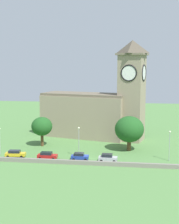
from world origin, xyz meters
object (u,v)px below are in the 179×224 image
at_px(car_yellow, 15,154).
at_px(streetlamp_west_end, 0,137).
at_px(car_red, 47,155).
at_px(car_silver, 108,158).
at_px(car_blue, 80,156).
at_px(tree_riverside_west, 129,129).
at_px(streetlamp_central, 170,141).
at_px(church, 97,108).
at_px(tree_churchyard, 42,126).
at_px(streetlamp_west_mid, 79,137).

bearing_deg(car_yellow, streetlamp_west_end, 161.16).
relative_size(car_red, car_silver, 1.08).
height_order(car_silver, streetlamp_west_end, streetlamp_west_end).
distance_m(car_yellow, car_red, 8.05).
distance_m(car_blue, streetlamp_west_end, 20.51).
distance_m(car_red, tree_riverside_west, 22.02).
height_order(car_red, streetlamp_central, streetlamp_central).
height_order(car_blue, tree_riverside_west, tree_riverside_west).
height_order(church, tree_churchyard, church).
bearing_deg(car_silver, streetlamp_central, 10.89).
bearing_deg(car_blue, tree_churchyard, 137.23).
relative_size(church, streetlamp_west_mid, 4.48).
relative_size(car_yellow, car_silver, 1.15).
height_order(car_blue, streetlamp_west_mid, streetlamp_west_mid).
xyz_separation_m(streetlamp_west_mid, tree_riverside_west, (11.77, 7.71, 0.73)).
bearing_deg(streetlamp_west_mid, car_blue, -75.72).
relative_size(car_red, streetlamp_west_end, 0.69).
height_order(car_blue, car_silver, car_silver).
distance_m(church, car_blue, 25.58).
bearing_deg(car_red, tree_riverside_west, 28.50).
xyz_separation_m(car_silver, tree_riverside_west, (4.61, 10.52, 4.64)).
bearing_deg(streetlamp_west_end, car_red, -9.17).
relative_size(tree_riverside_west, tree_churchyard, 1.12).
bearing_deg(car_red, car_silver, -1.04).
relative_size(car_blue, streetlamp_central, 0.58).
distance_m(car_blue, streetlamp_central, 20.95).
height_order(streetlamp_west_mid, tree_churchyard, tree_churchyard).
bearing_deg(tree_riverside_west, streetlamp_west_end, -165.23).
bearing_deg(streetlamp_west_end, tree_riverside_west, 14.77).
height_order(streetlamp_west_end, tree_churchyard, tree_churchyard).
xyz_separation_m(car_yellow, tree_riverside_west, (26.93, 9.75, 4.75)).
bearing_deg(church, car_yellow, -125.16).
distance_m(streetlamp_west_end, streetlamp_west_mid, 19.55).
xyz_separation_m(church, streetlamp_west_end, (-21.32, -22.57, -4.35)).
height_order(car_yellow, car_silver, car_silver).
bearing_deg(church, streetlamp_central, -48.98).
bearing_deg(church, streetlamp_west_mid, -94.63).
height_order(tree_riverside_west, tree_churchyard, tree_riverside_west).
distance_m(car_yellow, streetlamp_central, 36.47).
xyz_separation_m(church, tree_churchyard, (-13.54, -12.86, -3.46)).
xyz_separation_m(church, car_red, (-8.91, -24.57, -8.02)).
distance_m(streetlamp_west_mid, tree_riverside_west, 14.09).
relative_size(church, car_silver, 7.64).
bearing_deg(church, tree_riverside_west, -55.08).
distance_m(car_red, car_blue, 7.70).
xyz_separation_m(car_yellow, car_silver, (22.33, -0.77, 0.10)).
relative_size(streetlamp_west_end, streetlamp_west_mid, 0.92).
bearing_deg(streetlamp_west_end, streetlamp_west_mid, 1.60).
height_order(car_red, car_silver, car_silver).
xyz_separation_m(streetlamp_west_end, streetlamp_west_mid, (19.54, 0.55, 0.35)).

